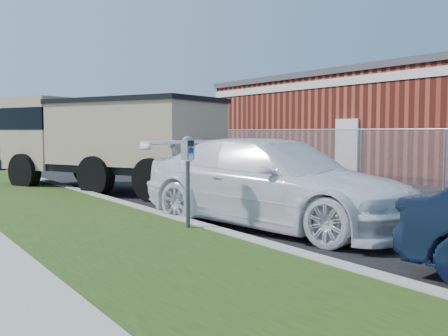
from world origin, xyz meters
TOP-DOWN VIEW (x-y plane):
  - ground at (0.00, 0.00)m, footprint 120.00×120.00m
  - chainlink_fence at (6.00, 7.00)m, footprint 0.06×30.06m
  - brick_building at (12.00, 8.00)m, footprint 9.20×14.20m
  - parking_meter at (-2.91, -0.18)m, footprint 0.24×0.20m
  - white_wagon at (-1.15, -0.25)m, footprint 3.42×5.89m
  - dump_truck at (-1.58, 7.08)m, footprint 5.23×7.45m

SIDE VIEW (x-z plane):
  - ground at x=0.00m, z-range 0.00..0.00m
  - white_wagon at x=-1.15m, z-range 0.00..1.60m
  - parking_meter at x=-2.91m, z-range 0.48..1.99m
  - chainlink_fence at x=6.00m, z-range -13.74..16.26m
  - dump_truck at x=-1.58m, z-range 0.17..2.93m
  - brick_building at x=12.00m, z-range 0.04..4.21m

